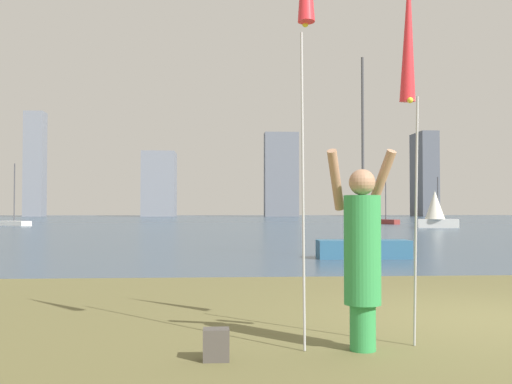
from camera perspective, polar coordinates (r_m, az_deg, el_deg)
The scene contains 12 objects.
ground at distance 58.25m, azimuth -0.41°, elevation -2.97°, with size 120.00×138.00×0.12m.
person at distance 5.88m, azimuth 9.95°, elevation -5.46°, with size 0.70×0.52×1.92m.
kite_flag_right at distance 6.51m, azimuth 14.15°, elevation 13.94°, with size 0.16×0.40×3.88m.
bag at distance 5.53m, azimuth -3.77°, elevation -14.13°, with size 0.23×0.18×0.28m.
sailboat_0 at distance 16.73m, azimuth 10.06°, elevation -5.07°, with size 2.50×0.87×5.48m.
sailboat_2 at distance 54.67m, azimuth 12.12°, elevation -2.65°, with size 1.84×2.90×4.76m.
sailboat_3 at distance 44.65m, azimuth 16.56°, elevation -1.65°, with size 2.90×1.74×3.59m.
sailboat_5 at distance 52.20m, azimuth -21.80°, elevation -2.66°, with size 3.06×2.54×4.98m.
skyline_tower_0 at distance 112.77m, azimuth -20.07°, elevation 2.48°, with size 3.29×3.21×18.32m.
skyline_tower_1 at distance 109.04m, azimuth -9.08°, elevation 0.72°, with size 5.75×7.17×11.40m.
skyline_tower_2 at distance 105.76m, azimuth 2.39°, elevation 1.65°, with size 5.86×3.21×14.63m.
skyline_tower_3 at distance 113.12m, azimuth 15.55°, elevation 1.59°, with size 3.06×7.18×15.03m.
Camera 1 is at (-3.36, -7.19, 1.34)m, focal length 42.54 mm.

